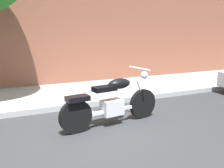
{
  "coord_description": "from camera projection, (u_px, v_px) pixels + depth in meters",
  "views": [
    {
      "loc": [
        -1.56,
        -4.31,
        1.92
      ],
      "look_at": [
        0.5,
        0.21,
        0.88
      ],
      "focal_mm": 39.89,
      "sensor_mm": 36.0,
      "label": 1
    }
  ],
  "objects": [
    {
      "name": "motorcycle",
      "position": [
        112.0,
        103.0,
        5.16
      ],
      "size": [
        2.3,
        0.7,
        1.16
      ],
      "color": "black",
      "rests_on": "ground"
    },
    {
      "name": "sidewalk",
      "position": [
        60.0,
        95.0,
        7.43
      ],
      "size": [
        23.74,
        2.68,
        0.14
      ],
      "primitive_type": "cube",
      "color": "#A9A9A9",
      "rests_on": "ground"
    },
    {
      "name": "ground_plane",
      "position": [
        93.0,
        132.0,
        4.87
      ],
      "size": [
        60.0,
        60.0,
        0.0
      ],
      "primitive_type": "plane",
      "color": "#303335"
    }
  ]
}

